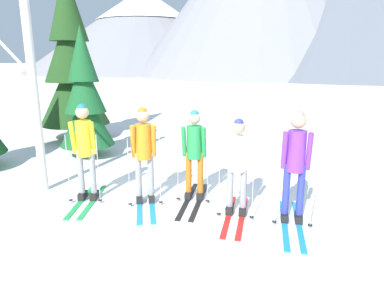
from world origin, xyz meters
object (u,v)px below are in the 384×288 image
at_px(skier_in_green, 194,152).
at_px(skier_in_yellow, 85,148).
at_px(pine_tree_mid, 85,99).
at_px(skier_in_white, 237,164).
at_px(skier_in_purple, 296,162).
at_px(birch_tree_tall, 32,77).
at_px(pine_tree_near, 71,64).
at_px(skier_in_orange, 144,150).

bearing_deg(skier_in_green, skier_in_yellow, -167.89).
bearing_deg(skier_in_green, pine_tree_mid, 145.39).
distance_m(skier_in_white, skier_in_purple, 0.91).
xyz_separation_m(skier_in_green, skier_in_white, (0.81, -0.50, -0.03)).
xyz_separation_m(pine_tree_mid, birch_tree_tall, (0.30, -2.44, 0.67)).
height_order(pine_tree_near, birch_tree_tall, pine_tree_near).
xyz_separation_m(skier_in_orange, pine_tree_mid, (-2.49, 2.61, 0.56)).
distance_m(skier_in_yellow, skier_in_orange, 1.08).
bearing_deg(birch_tree_tall, pine_tree_near, 111.55).
bearing_deg(skier_in_purple, pine_tree_mid, 150.03).
relative_size(skier_in_green, pine_tree_near, 0.33).
relative_size(skier_in_yellow, birch_tree_tall, 0.41).
bearing_deg(skier_in_orange, skier_in_yellow, -174.10).
xyz_separation_m(skier_in_yellow, pine_tree_near, (-2.83, 4.62, 1.39)).
distance_m(pine_tree_near, pine_tree_mid, 2.51).
bearing_deg(skier_in_green, skier_in_orange, -160.46).
bearing_deg(birch_tree_tall, pine_tree_mid, 97.05).
relative_size(skier_in_yellow, skier_in_purple, 0.99).
bearing_deg(pine_tree_near, skier_in_green, -41.46).
height_order(skier_in_yellow, skier_in_green, skier_in_yellow).
relative_size(skier_in_green, skier_in_white, 1.05).
height_order(skier_in_white, birch_tree_tall, birch_tree_tall).
bearing_deg(skier_in_orange, skier_in_purple, -6.72).
distance_m(skier_in_green, pine_tree_mid, 4.11).
height_order(skier_in_purple, pine_tree_near, pine_tree_near).
distance_m(skier_in_white, pine_tree_near, 7.44).
height_order(skier_in_white, pine_tree_near, pine_tree_near).
bearing_deg(pine_tree_near, birch_tree_tall, -68.45).
bearing_deg(skier_in_white, skier_in_green, 148.40).
relative_size(pine_tree_near, birch_tree_tall, 1.19).
bearing_deg(skier_in_yellow, skier_in_green, 12.11).
bearing_deg(skier_in_purple, skier_in_white, 173.28).
distance_m(skier_in_white, pine_tree_mid, 5.06).
bearing_deg(skier_in_purple, skier_in_green, 160.49).
height_order(skier_in_orange, birch_tree_tall, birch_tree_tall).
height_order(pine_tree_mid, birch_tree_tall, birch_tree_tall).
bearing_deg(skier_in_yellow, pine_tree_near, 121.47).
bearing_deg(skier_in_green, skier_in_white, -31.60).
xyz_separation_m(skier_in_yellow, skier_in_orange, (1.08, 0.11, -0.01)).
bearing_deg(skier_in_orange, birch_tree_tall, 175.61).
bearing_deg(pine_tree_mid, skier_in_yellow, -62.52).
bearing_deg(skier_in_white, skier_in_orange, 173.28).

